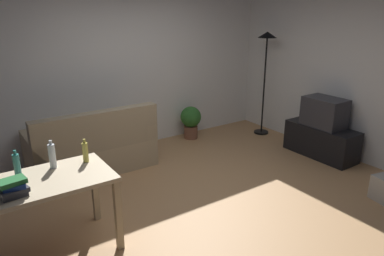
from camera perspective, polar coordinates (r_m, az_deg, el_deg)
name	(u,v)px	position (r m, az deg, el deg)	size (l,w,h in m)	color
ground_plane	(208,200)	(4.47, 2.60, -11.22)	(5.20, 4.40, 0.02)	tan
wall_rear	(126,64)	(5.85, -10.40, 9.84)	(5.20, 0.10, 2.70)	white
wall_right	(351,68)	(5.89, 23.75, 8.65)	(0.10, 4.40, 2.70)	silver
couch	(93,149)	(5.27, -15.34, -3.28)	(1.68, 0.84, 0.92)	tan
tv_stand	(321,141)	(5.94, 19.66, -1.92)	(0.44, 1.10, 0.48)	black
tv	(325,112)	(5.80, 20.17, 2.34)	(0.41, 0.60, 0.44)	#2D2D33
torchiere_lamp	(266,55)	(6.47, 11.59, 11.15)	(0.32, 0.32, 1.81)	black
desk	(44,191)	(3.54, -22.35, -9.14)	(1.20, 0.70, 0.76)	#C6B28E
potted_plant	(191,120)	(6.31, -0.19, 1.26)	(0.36, 0.36, 0.57)	brown
bottle_tall	(17,165)	(3.59, -25.87, -5.30)	(0.06, 0.06, 0.25)	teal
bottle_clear	(52,156)	(3.65, -21.17, -4.10)	(0.06, 0.06, 0.27)	silver
bottle_squat	(85,152)	(3.69, -16.47, -3.66)	(0.06, 0.06, 0.24)	#BCB24C
book_stack	(13,188)	(3.27, -26.36, -8.47)	(0.24, 0.21, 0.15)	#333338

